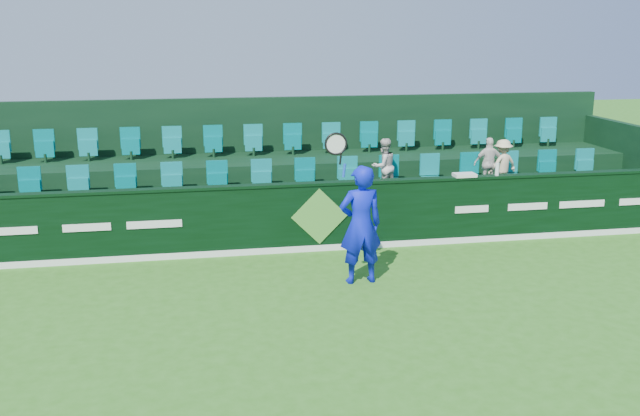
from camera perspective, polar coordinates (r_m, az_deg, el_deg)
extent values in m
plane|color=#2D6D19|center=(10.34, 3.89, -9.96)|extent=(60.00, 60.00, 0.00)
cube|color=black|center=(13.81, -0.13, -0.76)|extent=(16.00, 0.20, 1.30)
cube|color=black|center=(13.65, -0.13, 1.97)|extent=(16.00, 0.24, 0.05)
cube|color=white|center=(13.87, -0.05, -3.23)|extent=(16.00, 0.02, 0.12)
cube|color=#519A38|center=(13.69, -0.05, -0.69)|extent=(1.10, 0.02, 1.10)
cube|color=white|center=(13.84, -23.07, -1.69)|extent=(0.70, 0.01, 0.14)
cube|color=white|center=(13.62, -18.15, -1.49)|extent=(0.85, 0.01, 0.14)
cube|color=white|center=(13.50, -13.11, -1.28)|extent=(1.00, 0.01, 0.14)
cube|color=white|center=(14.55, 12.05, -0.10)|extent=(0.70, 0.01, 0.14)
cube|color=white|center=(15.04, 16.28, 0.11)|extent=(0.85, 0.01, 0.14)
cube|color=white|center=(15.61, 20.22, 0.30)|extent=(1.00, 0.01, 0.14)
cube|color=white|center=(16.25, 23.88, 0.48)|extent=(0.70, 0.01, 0.14)
cube|color=black|center=(14.92, -0.89, -0.61)|extent=(16.00, 2.00, 0.80)
cube|color=black|center=(16.69, -1.97, 1.87)|extent=(16.00, 1.80, 1.30)
cube|color=black|center=(17.53, -2.47, 4.64)|extent=(16.00, 0.20, 2.60)
cube|color=black|center=(18.57, 23.45, 3.07)|extent=(0.20, 4.00, 2.00)
cube|color=#0D7E7E|center=(15.14, -1.15, 2.33)|extent=(13.50, 0.50, 0.60)
cube|color=#0D7E7E|center=(16.80, -2.15, 5.25)|extent=(13.50, 0.50, 0.60)
imported|color=#0C18D3|center=(11.98, 3.26, -1.34)|extent=(0.78, 0.54, 2.03)
cylinder|color=#143FBF|center=(11.59, 1.94, 3.02)|extent=(0.07, 0.04, 0.22)
cylinder|color=black|center=(11.54, 1.66, 3.98)|extent=(0.06, 0.03, 0.20)
torus|color=black|center=(11.48, 1.28, 5.15)|extent=(0.42, 0.04, 0.42)
cylinder|color=silver|center=(11.48, 1.28, 5.15)|extent=(0.34, 0.01, 0.34)
imported|color=beige|center=(15.06, 5.12, 3.34)|extent=(0.70, 0.62, 1.18)
imported|color=silver|center=(15.85, 13.37, 3.48)|extent=(0.70, 0.36, 1.14)
imported|color=beige|center=(15.98, 14.39, 3.41)|extent=(0.78, 0.56, 1.08)
cube|color=silver|center=(14.45, 11.49, 2.61)|extent=(0.43, 0.28, 0.06)
cylinder|color=white|center=(14.70, 13.99, 3.03)|extent=(0.08, 0.08, 0.25)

